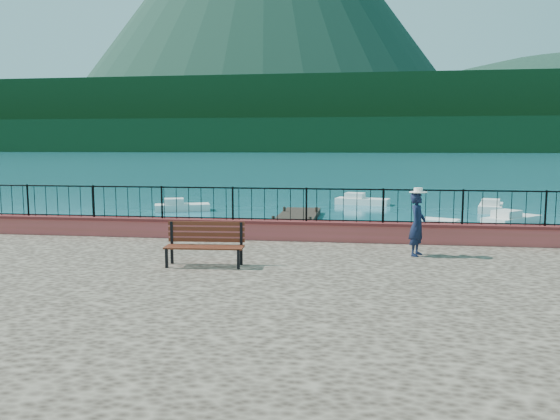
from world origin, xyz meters
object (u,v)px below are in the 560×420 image
(boat_0, at_px, (126,236))
(boat_5, at_px, (491,205))
(boat_1, at_px, (455,229))
(boat_3, at_px, (182,204))
(boat_4, at_px, (362,199))
(boat_2, at_px, (512,217))
(person, at_px, (417,224))
(park_bench, at_px, (205,253))

(boat_0, distance_m, boat_5, 22.11)
(boat_1, distance_m, boat_3, 16.59)
(boat_4, bearing_deg, boat_2, -34.73)
(person, bearing_deg, boat_4, 24.80)
(person, bearing_deg, boat_1, 7.05)
(boat_1, relative_size, boat_2, 1.24)
(person, xyz_separation_m, boat_5, (6.49, 20.32, -1.61))
(boat_2, height_order, boat_5, same)
(person, bearing_deg, boat_2, -1.24)
(park_bench, relative_size, boat_0, 0.46)
(boat_0, height_order, boat_4, same)
(person, relative_size, boat_3, 0.50)
(boat_4, bearing_deg, boat_0, -105.66)
(boat_4, xyz_separation_m, boat_5, (7.69, -2.62, 0.00))
(boat_0, xyz_separation_m, boat_4, (9.44, 16.60, 0.00))
(park_bench, xyz_separation_m, boat_5, (11.48, 22.25, -1.10))
(person, distance_m, boat_2, 15.88)
(boat_1, xyz_separation_m, boat_3, (-14.73, 7.63, 0.00))
(boat_0, bearing_deg, boat_5, 38.78)
(person, relative_size, boat_1, 0.37)
(person, height_order, boat_3, person)
(boat_2, relative_size, boat_4, 1.00)
(boat_1, relative_size, boat_4, 1.24)
(boat_2, bearing_deg, boat_4, 86.04)
(person, distance_m, boat_5, 21.39)
(park_bench, distance_m, boat_4, 25.18)
(park_bench, xyz_separation_m, person, (4.99, 1.93, 0.50))
(person, height_order, boat_1, person)
(park_bench, height_order, boat_4, park_bench)
(boat_0, bearing_deg, boat_2, 25.54)
(park_bench, bearing_deg, boat_1, 53.59)
(person, relative_size, boat_5, 0.48)
(boat_2, bearing_deg, boat_1, -173.76)
(boat_3, bearing_deg, boat_1, -48.20)
(boat_0, height_order, boat_3, same)
(boat_3, xyz_separation_m, boat_4, (10.87, 5.20, 0.00))
(boat_4, height_order, boat_5, same)
(boat_0, xyz_separation_m, boat_1, (13.30, 3.77, 0.00))
(boat_3, bearing_deg, boat_5, -12.89)
(boat_1, height_order, boat_2, same)
(park_bench, xyz_separation_m, boat_2, (11.18, 16.47, -1.10))
(boat_2, distance_m, boat_5, 5.79)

